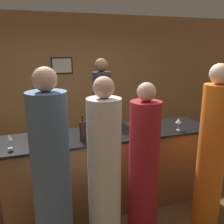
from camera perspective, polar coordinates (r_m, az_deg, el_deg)
name	(u,v)px	position (r m, az deg, el deg)	size (l,w,h in m)	color
ground_plane	(111,202)	(3.75, -0.17, -19.96)	(14.00, 14.00, 0.00)	brown
back_wall	(75,82)	(5.49, -8.45, 6.90)	(8.00, 0.08, 2.80)	#A37547
bar_counter	(111,169)	(3.48, -0.17, -12.84)	(2.78, 0.69, 1.05)	brown
bartender	(102,123)	(4.06, -2.30, -2.47)	(0.29, 0.29, 1.97)	#2D2D33
guest_0	(144,169)	(2.83, 7.27, -12.83)	(0.33, 0.33, 1.79)	maroon
guest_1	(52,183)	(2.44, -13.56, -15.41)	(0.35, 0.35, 1.98)	#4C6B93
guest_2	(104,178)	(2.53, -1.73, -14.94)	(0.32, 0.32, 1.88)	silver
guest_3	(211,153)	(3.16, 21.77, -8.76)	(0.31, 0.31, 1.97)	orange
wine_bottle_0	(83,131)	(2.98, -6.68, -4.29)	(0.08, 0.08, 0.31)	black
wine_bottle_1	(108,130)	(2.99, -0.92, -4.10)	(0.08, 0.08, 0.31)	black
ice_bucket	(144,119)	(3.58, 7.39, -1.51)	(0.21, 0.21, 0.19)	#9E9993
wine_glass_0	(179,121)	(3.44, 14.99, -1.94)	(0.08, 0.08, 0.17)	silver
wine_glass_1	(95,129)	(3.03, -3.89, -3.86)	(0.08, 0.08, 0.16)	silver
wine_glass_2	(60,138)	(2.82, -11.90, -5.83)	(0.08, 0.08, 0.15)	silver
wine_glass_3	(106,124)	(3.20, -1.46, -2.82)	(0.07, 0.07, 0.17)	silver
wine_glass_4	(40,135)	(2.91, -16.17, -5.00)	(0.07, 0.07, 0.18)	silver
wine_glass_5	(9,138)	(2.96, -22.49, -5.44)	(0.07, 0.07, 0.16)	silver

